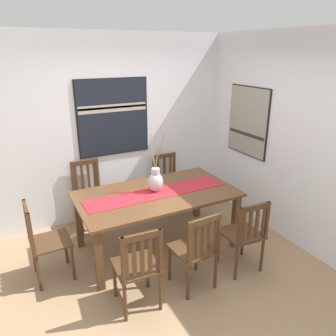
{
  "coord_description": "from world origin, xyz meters",
  "views": [
    {
      "loc": [
        -1.43,
        -2.7,
        2.45
      ],
      "look_at": [
        0.3,
        0.62,
        1.08
      ],
      "focal_mm": 34.74,
      "sensor_mm": 36.0,
      "label": 1
    }
  ],
  "objects": [
    {
      "name": "table_runner",
      "position": [
        0.15,
        0.65,
        0.77
      ],
      "size": [
        1.81,
        0.36,
        0.01
      ],
      "primitive_type": "cube",
      "color": "#B7232D",
      "rests_on": "dining_table"
    },
    {
      "name": "dining_table",
      "position": [
        0.15,
        0.65,
        0.67
      ],
      "size": [
        1.96,
        1.09,
        0.76
      ],
      "color": "brown",
      "rests_on": "ground_plane"
    },
    {
      "name": "wall_back",
      "position": [
        0.0,
        1.86,
        1.35
      ],
      "size": [
        6.4,
        0.12,
        2.7
      ],
      "primitive_type": "cube",
      "color": "silver",
      "rests_on": "ground_plane"
    },
    {
      "name": "painting_on_side_wall",
      "position": [
        1.79,
        0.94,
        1.46
      ],
      "size": [
        0.05,
        0.82,
        1.01
      ],
      "color": "black"
    },
    {
      "name": "chair_4",
      "position": [
        -0.48,
        1.6,
        0.5
      ],
      "size": [
        0.43,
        0.43,
        0.97
      ],
      "color": "#4C301C",
      "rests_on": "ground_plane"
    },
    {
      "name": "chair_1",
      "position": [
        -1.22,
        0.64,
        0.49
      ],
      "size": [
        0.43,
        0.43,
        0.93
      ],
      "color": "#4C301C",
      "rests_on": "ground_plane"
    },
    {
      "name": "chair_5",
      "position": [
        0.17,
        -0.26,
        0.49
      ],
      "size": [
        0.44,
        0.44,
        0.91
      ],
      "color": "#4C301C",
      "rests_on": "ground_plane"
    },
    {
      "name": "chair_0",
      "position": [
        -0.48,
        -0.25,
        0.49
      ],
      "size": [
        0.44,
        0.44,
        0.92
      ],
      "color": "#4C301C",
      "rests_on": "ground_plane"
    },
    {
      "name": "chair_2",
      "position": [
        0.82,
        -0.25,
        0.48
      ],
      "size": [
        0.44,
        0.44,
        0.9
      ],
      "color": "#4C301C",
      "rests_on": "ground_plane"
    },
    {
      "name": "centerpiece_vase",
      "position": [
        0.16,
        0.7,
        0.91
      ],
      "size": [
        0.19,
        0.19,
        0.75
      ],
      "color": "silver",
      "rests_on": "dining_table"
    },
    {
      "name": "ground_plane",
      "position": [
        0.0,
        0.0,
        -0.01
      ],
      "size": [
        6.4,
        6.4,
        0.03
      ],
      "primitive_type": "cube",
      "color": "#A37F5B"
    },
    {
      "name": "painting_on_back_wall",
      "position": [
        0.01,
        1.79,
        1.53
      ],
      "size": [
        1.06,
        0.05,
        1.1
      ],
      "color": "black"
    },
    {
      "name": "chair_3",
      "position": [
        0.78,
        1.55,
        0.47
      ],
      "size": [
        0.42,
        0.42,
        0.89
      ],
      "color": "#4C301C",
      "rests_on": "ground_plane"
    },
    {
      "name": "wall_side",
      "position": [
        1.86,
        0.0,
        1.35
      ],
      "size": [
        0.12,
        6.4,
        2.7
      ],
      "primitive_type": "cube",
      "color": "silver",
      "rests_on": "ground_plane"
    }
  ]
}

